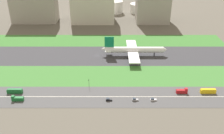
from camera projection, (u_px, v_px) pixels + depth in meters
ground_plane at (97, 56)px, 254.92m from camera, size 800.00×800.00×0.00m
runway at (97, 56)px, 254.90m from camera, size 280.00×46.00×0.10m
grass_median_north at (99, 40)px, 291.34m from camera, size 280.00×36.00×0.10m
grass_median_south at (94, 76)px, 218.46m from camera, size 280.00×36.00×0.10m
highway at (92, 97)px, 190.02m from camera, size 280.00×28.00×0.10m
highway_centerline at (92, 97)px, 190.00m from camera, size 266.00×0.50×0.01m
airliner at (133, 50)px, 252.04m from camera, size 65.00×56.00×19.70m
car_1 at (135, 100)px, 185.15m from camera, size 4.40×1.80×2.00m
truck_2 at (182, 91)px, 193.67m from camera, size 8.40×2.50×4.00m
car_0 at (153, 100)px, 185.14m from camera, size 4.40×1.80×2.00m
car_3 at (109, 100)px, 185.17m from camera, size 4.40×1.80×2.00m
bus_1 at (208, 91)px, 193.58m from camera, size 11.60×2.50×3.50m
bus_0 at (15, 91)px, 193.70m from camera, size 11.60×2.50×3.50m
truck_1 at (18, 99)px, 184.88m from camera, size 8.40×2.50×4.00m
traffic_light at (89, 83)px, 199.63m from camera, size 0.36×0.50×7.20m
terminal_building at (34, 1)px, 343.51m from camera, size 59.63×28.44×55.85m
hangar_building at (93, 4)px, 345.15m from camera, size 57.50×35.88×48.41m
office_tower at (153, 4)px, 344.88m from camera, size 44.01×34.40×49.32m
fuel_tank_west at (116, 7)px, 392.14m from camera, size 22.70×22.70×17.80m
fuel_tank_centre at (138, 8)px, 393.04m from camera, size 24.62×24.62×13.73m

